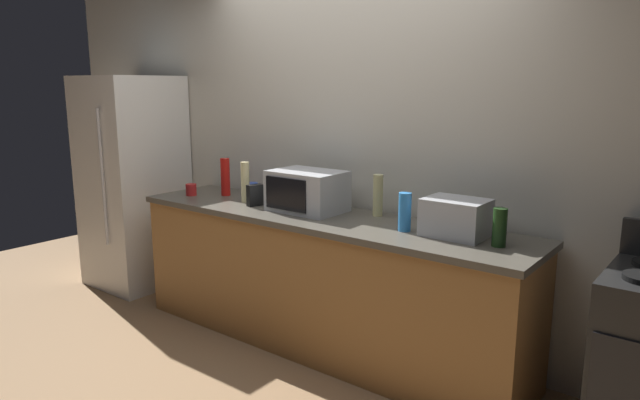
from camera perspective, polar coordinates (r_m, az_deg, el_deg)
ground_plane at (r=3.68m, az=-3.99°, el=-16.45°), size 8.00×8.00×0.00m
back_wall at (r=3.91m, az=3.71°, el=5.99°), size 6.40×0.10×2.70m
counter_run at (r=3.78m, az=0.00°, el=-8.17°), size 2.84×0.64×0.90m
refrigerator at (r=5.15m, az=-18.31°, el=1.72°), size 0.72×0.73×1.80m
microwave at (r=3.75m, az=-1.31°, el=0.91°), size 0.48×0.35×0.27m
toaster_oven at (r=3.22m, az=13.54°, el=-1.74°), size 0.34×0.26×0.21m
cordless_phone at (r=3.94m, az=-6.58°, el=0.47°), size 0.08×0.12×0.15m
bottle_spray_cleaner at (r=3.28m, az=8.55°, el=-1.20°), size 0.07×0.07×0.22m
bottle_hot_sauce at (r=4.34m, az=-9.53°, el=2.31°), size 0.07×0.07×0.28m
bottle_vinegar at (r=3.63m, az=5.86°, el=0.47°), size 0.06×0.06×0.27m
bottle_hand_soap at (r=4.06m, az=-7.55°, el=1.79°), size 0.06×0.06×0.29m
bottle_wine at (r=3.08m, az=17.66°, el=-2.65°), size 0.07×0.07×0.20m
mug_blue at (r=4.33m, az=-6.90°, el=1.11°), size 0.09×0.09×0.10m
mug_red at (r=4.41m, az=-12.87°, el=1.02°), size 0.08×0.08×0.09m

